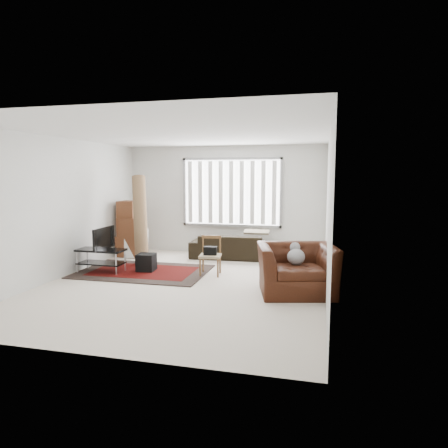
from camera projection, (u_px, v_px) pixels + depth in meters
The scene contains 11 objects.
room at pixel (194, 187), 7.56m from camera, with size 6.00×6.02×2.71m.
persian_rug at pixel (143, 271), 8.19m from camera, with size 2.63×1.77×0.02m.
tv_stand at pixel (101, 256), 8.13m from camera, with size 0.97×0.44×0.48m.
tv at pixel (100, 238), 8.08m from camera, with size 0.78×0.10×0.45m, color black.
subwoofer at pixel (146, 262), 8.21m from camera, with size 0.35×0.35×0.35m, color black.
moving_boxes at pixel (130, 231), 9.72m from camera, with size 0.60×0.55×1.35m.
white_flatpack at pixel (136, 243), 9.54m from camera, with size 0.56×0.08×0.71m, color silver.
rolled_rug at pixel (140, 220), 8.87m from camera, with size 0.30×0.30×1.97m, color brown.
sofa at pixel (232, 242), 9.53m from camera, with size 1.96×0.85×0.75m, color black.
side_chair at pixel (210, 254), 7.93m from camera, with size 0.46×0.46×0.77m.
armchair at pixel (296, 266), 6.70m from camera, with size 1.49×1.37×0.93m.
Camera 1 is at (2.40, -6.73, 1.99)m, focal length 32.00 mm.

